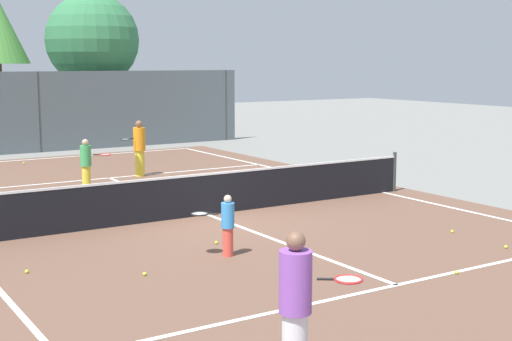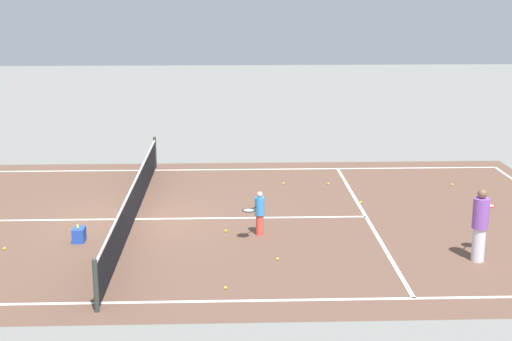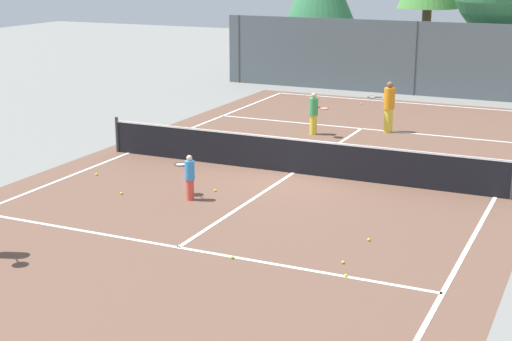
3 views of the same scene
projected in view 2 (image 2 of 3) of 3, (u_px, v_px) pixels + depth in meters
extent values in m
plane|color=slate|center=(135.00, 219.00, 20.19)|extent=(80.00, 80.00, 0.00)
cube|color=brown|center=(135.00, 219.00, 20.19)|extent=(13.00, 25.00, 0.00)
cube|color=white|center=(101.00, 303.00, 14.86)|extent=(0.10, 24.00, 0.01)
cube|color=white|center=(154.00, 170.00, 25.52)|extent=(0.10, 24.00, 0.01)
cube|color=white|center=(366.00, 217.00, 20.41)|extent=(11.00, 0.10, 0.01)
cube|color=white|center=(135.00, 219.00, 20.19)|extent=(0.10, 12.80, 0.01)
cylinder|color=#333833|center=(96.00, 286.00, 14.34)|extent=(0.10, 0.10, 1.10)
cylinder|color=#333833|center=(155.00, 152.00, 25.78)|extent=(0.10, 0.10, 1.10)
cube|color=black|center=(134.00, 203.00, 20.08)|extent=(11.80, 0.03, 0.95)
cube|color=white|center=(133.00, 185.00, 19.96)|extent=(11.80, 0.04, 0.05)
cylinder|color=#E54C3F|center=(260.00, 225.00, 18.88)|extent=(0.20, 0.20, 0.54)
cylinder|color=#388CD8|center=(260.00, 206.00, 18.76)|extent=(0.25, 0.25, 0.47)
sphere|color=beige|center=(260.00, 194.00, 18.68)|extent=(0.15, 0.15, 0.15)
cylinder|color=black|center=(254.00, 208.00, 18.53)|extent=(0.18, 0.14, 0.03)
torus|color=black|center=(249.00, 210.00, 18.32)|extent=(0.46, 0.46, 0.03)
cylinder|color=silver|center=(249.00, 210.00, 18.32)|extent=(0.38, 0.38, 0.00)
cylinder|color=silver|center=(478.00, 244.00, 17.06)|extent=(0.30, 0.30, 0.81)
cylinder|color=purple|center=(481.00, 213.00, 16.87)|extent=(0.37, 0.37, 0.71)
sphere|color=brown|center=(482.00, 194.00, 16.76)|extent=(0.22, 0.22, 0.22)
cylinder|color=black|center=(485.00, 208.00, 17.14)|extent=(0.18, 0.14, 0.03)
torus|color=red|center=(488.00, 205.00, 17.34)|extent=(0.46, 0.46, 0.03)
cylinder|color=silver|center=(488.00, 205.00, 17.34)|extent=(0.38, 0.38, 0.00)
cube|color=blue|center=(79.00, 235.00, 18.40)|extent=(0.40, 0.29, 0.36)
sphere|color=#CCE533|center=(78.00, 228.00, 18.27)|extent=(0.07, 0.07, 0.07)
sphere|color=#CCE533|center=(77.00, 226.00, 18.42)|extent=(0.07, 0.07, 0.07)
sphere|color=#CCE533|center=(226.00, 231.00, 19.14)|extent=(0.07, 0.07, 0.07)
sphere|color=#CCE533|center=(361.00, 202.00, 21.67)|extent=(0.07, 0.07, 0.07)
sphere|color=#CCE533|center=(4.00, 249.00, 17.85)|extent=(0.07, 0.07, 0.07)
sphere|color=#CCE533|center=(328.00, 184.00, 23.69)|extent=(0.07, 0.07, 0.07)
sphere|color=#CCE533|center=(225.00, 288.00, 15.54)|extent=(0.07, 0.07, 0.07)
sphere|color=#CCE533|center=(277.00, 259.00, 17.18)|extent=(0.07, 0.07, 0.07)
sphere|color=#CCE533|center=(452.00, 185.00, 23.59)|extent=(0.07, 0.07, 0.07)
sphere|color=#CCE533|center=(346.00, 181.00, 23.97)|extent=(0.07, 0.07, 0.07)
sphere|color=#CCE533|center=(283.00, 183.00, 23.73)|extent=(0.07, 0.07, 0.07)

